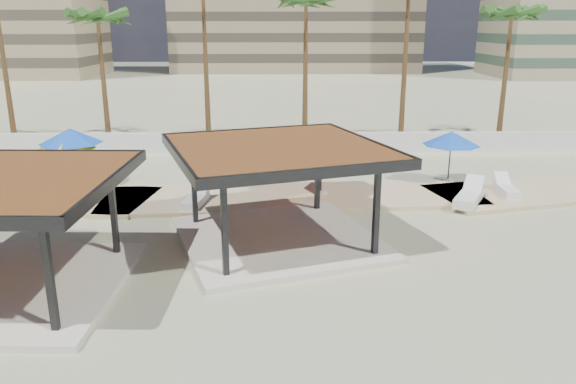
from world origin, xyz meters
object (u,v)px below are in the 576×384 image
(pavilion_central, at_px, (278,185))
(lounger_a, at_px, (196,200))
(lounger_c, at_px, (507,189))
(lounger_b, at_px, (469,197))
(umbrella_c, at_px, (322,135))

(pavilion_central, relative_size, lounger_a, 4.05)
(lounger_c, bearing_deg, lounger_b, 124.52)
(pavilion_central, bearing_deg, lounger_b, 6.98)
(pavilion_central, bearing_deg, umbrella_c, 51.86)
(lounger_c, bearing_deg, lounger_a, 98.14)
(lounger_a, height_order, lounger_c, lounger_a)
(pavilion_central, relative_size, lounger_b, 3.42)
(lounger_b, bearing_deg, lounger_a, 119.56)
(lounger_a, relative_size, lounger_b, 0.84)
(lounger_a, bearing_deg, lounger_c, -75.41)
(pavilion_central, relative_size, lounger_c, 4.29)
(lounger_b, xyz_separation_m, lounger_c, (2.05, 1.28, -0.04))
(pavilion_central, height_order, lounger_c, pavilion_central)
(pavilion_central, distance_m, lounger_a, 5.25)
(lounger_b, bearing_deg, umbrella_c, 106.50)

